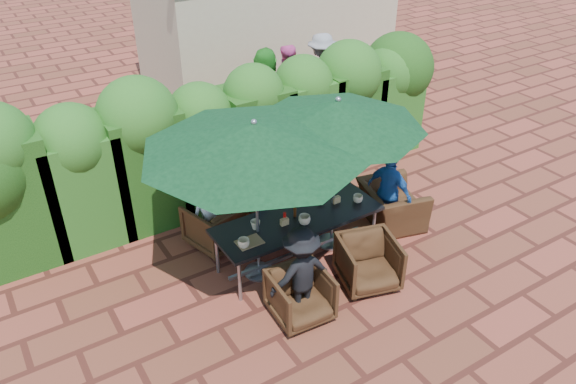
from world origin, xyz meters
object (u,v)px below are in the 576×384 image
chair_near_right (369,261)px  chair_end_right (392,199)px  chair_far_mid (270,205)px  chair_far_right (302,193)px  chair_near_left (300,294)px  umbrella_left (254,137)px  chair_far_left (215,222)px  dining_table (298,222)px  umbrella_right (338,114)px

chair_near_right → chair_end_right: (1.29, 0.99, 0.05)m
chair_far_mid → chair_far_right: size_ratio=1.13×
chair_near_right → chair_end_right: chair_end_right is taller
chair_near_left → chair_near_right: bearing=5.9°
umbrella_left → chair_end_right: umbrella_left is taller
chair_end_right → chair_far_mid: bearing=77.4°
chair_far_left → chair_near_left: (0.24, -2.03, -0.02)m
umbrella_left → chair_near_right: bearing=-40.1°
dining_table → chair_near_right: size_ratio=3.14×
chair_far_left → chair_near_right: 2.44m
chair_near_right → chair_near_left: bearing=-161.9°
chair_near_right → chair_end_right: 1.62m
dining_table → chair_far_left: (-0.87, 1.00, -0.28)m
chair_far_mid → chair_end_right: (1.77, -0.91, 0.02)m
umbrella_left → chair_far_right: 2.51m
chair_near_left → chair_near_right: chair_near_right is taller
umbrella_left → chair_near_left: size_ratio=3.99×
umbrella_right → chair_end_right: (1.17, -0.05, -1.76)m
chair_far_left → chair_near_right: chair_far_left is taller
chair_end_right → chair_near_right: bearing=142.4°
umbrella_right → chair_near_left: bearing=-140.0°
chair_far_right → chair_near_left: size_ratio=1.02×
dining_table → chair_near_left: (-0.62, -1.03, -0.30)m
umbrella_left → chair_far_right: bearing=35.6°
umbrella_right → chair_far_mid: size_ratio=2.87×
chair_end_right → chair_far_left: bearing=84.5°
umbrella_left → chair_far_right: size_ratio=3.93×
dining_table → chair_near_left: size_ratio=3.33×
chair_near_left → dining_table: bearing=62.7°
umbrella_left → chair_near_left: umbrella_left is taller
chair_far_mid → chair_end_right: chair_end_right is taller
chair_far_left → chair_far_right: 1.61m
umbrella_right → chair_far_mid: bearing=124.8°
chair_far_left → chair_near_left: 2.04m
umbrella_left → chair_near_right: 2.40m
chair_near_left → chair_end_right: 2.67m
dining_table → chair_far_mid: bearing=86.1°
dining_table → umbrella_right: (0.67, 0.05, 1.54)m
dining_table → chair_near_right: (0.55, -0.99, -0.28)m
dining_table → chair_end_right: bearing=0.1°
dining_table → chair_far_mid: 0.95m
chair_far_left → chair_near_right: bearing=110.2°
umbrella_right → chair_far_mid: (-0.60, 0.87, -1.78)m
chair_near_left → chair_far_mid: bearing=74.4°
dining_table → umbrella_left: 1.67m
chair_far_mid → chair_near_right: bearing=114.7°
umbrella_left → chair_end_right: bearing=-0.4°
umbrella_left → chair_far_right: (1.40, 1.00, -1.83)m
chair_near_right → dining_table: bearing=135.0°
umbrella_right → chair_far_left: bearing=148.3°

